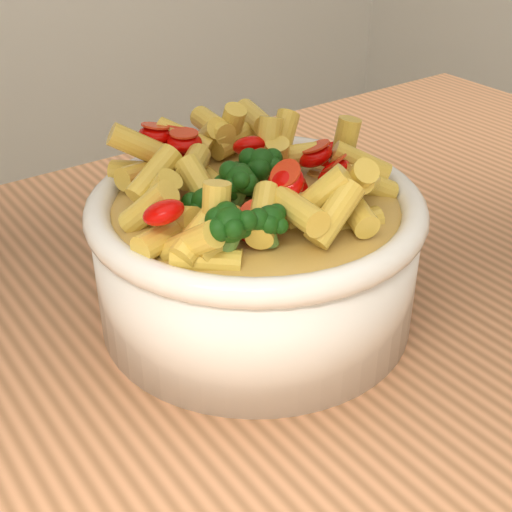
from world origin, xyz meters
TOP-DOWN VIEW (x-y plane):
  - table at (0.00, 0.00)m, footprint 1.20×0.80m
  - serving_bowl at (0.01, 0.06)m, footprint 0.24×0.24m
  - pasta_salad at (0.01, 0.06)m, footprint 0.19×0.19m

SIDE VIEW (x-z plane):
  - table at x=0.00m, z-range 0.35..1.25m
  - serving_bowl at x=0.01m, z-range 0.90..1.00m
  - pasta_salad at x=0.01m, z-range 0.99..1.04m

